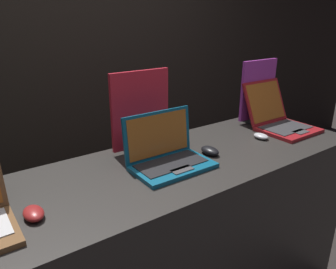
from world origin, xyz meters
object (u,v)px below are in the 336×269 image
object	(u,v)px
promo_stand_middle	(141,114)
promo_stand_back	(258,93)
mouse_middle	(210,151)
laptop_back	(279,118)
laptop_middle	(167,154)
mouse_front	(34,213)
mouse_back	(261,136)

from	to	relation	value
promo_stand_middle	promo_stand_back	xyz separation A→B (m)	(0.86, -0.01, -0.01)
mouse_middle	promo_stand_back	xyz separation A→B (m)	(0.62, 0.24, 0.17)
laptop_back	promo_stand_back	distance (m)	0.22
laptop_back	laptop_middle	bearing A→B (deg)	-177.64
mouse_middle	mouse_front	bearing A→B (deg)	-176.19
mouse_front	laptop_back	xyz separation A→B (m)	(1.48, 0.11, 0.05)
mouse_front	mouse_back	world-z (taller)	mouse_front
laptop_middle	promo_stand_middle	world-z (taller)	promo_stand_middle
mouse_middle	promo_stand_back	size ratio (longest dim) A/B	0.28
mouse_middle	mouse_back	size ratio (longest dim) A/B	1.22
laptop_middle	mouse_back	size ratio (longest dim) A/B	4.05
laptop_back	mouse_middle	bearing A→B (deg)	-174.83
mouse_front	laptop_middle	xyz separation A→B (m)	(0.62, 0.08, 0.04)
mouse_front	mouse_middle	distance (m)	0.87
mouse_back	promo_stand_back	world-z (taller)	promo_stand_back
mouse_back	laptop_middle	bearing A→B (deg)	177.94
promo_stand_middle	promo_stand_back	bearing A→B (deg)	-0.82
mouse_back	mouse_front	bearing A→B (deg)	-177.48
laptop_middle	promo_stand_back	size ratio (longest dim) A/B	0.92
mouse_front	promo_stand_middle	xyz separation A→B (m)	(0.62, 0.31, 0.18)
mouse_middle	promo_stand_middle	bearing A→B (deg)	134.97
mouse_back	mouse_middle	bearing A→B (deg)	179.59
laptop_middle	mouse_back	world-z (taller)	laptop_middle
mouse_front	promo_stand_middle	world-z (taller)	promo_stand_middle
promo_stand_middle	mouse_front	bearing A→B (deg)	-153.61
mouse_front	laptop_middle	bearing A→B (deg)	7.18
laptop_back	mouse_back	bearing A→B (deg)	-165.74
mouse_middle	promo_stand_back	distance (m)	0.68
laptop_middle	mouse_back	xyz separation A→B (m)	(0.63, -0.02, -0.04)
mouse_front	laptop_middle	world-z (taller)	laptop_middle
mouse_middle	promo_stand_middle	world-z (taller)	promo_stand_middle
laptop_middle	mouse_back	bearing A→B (deg)	-2.06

